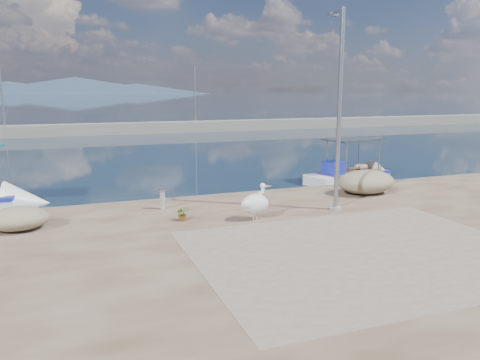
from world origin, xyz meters
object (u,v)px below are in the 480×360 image
object	(u,v)px
bollard_near	(163,198)
boat_right	(351,178)
lamp_post	(339,118)
pelican	(256,203)

from	to	relation	value
bollard_near	boat_right	bearing A→B (deg)	21.30
boat_right	lamp_post	size ratio (longest dim) A/B	0.83
boat_right	bollard_near	size ratio (longest dim) A/B	7.80
pelican	bollard_near	xyz separation A→B (m)	(-2.61, 2.50, -0.17)
boat_right	pelican	world-z (taller)	boat_right
boat_right	bollard_near	bearing A→B (deg)	-172.05
boat_right	lamp_post	world-z (taller)	lamp_post
lamp_post	bollard_near	world-z (taller)	lamp_post
boat_right	bollard_near	xyz separation A→B (m)	(-10.85, -4.23, 0.70)
pelican	bollard_near	bearing A→B (deg)	117.03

